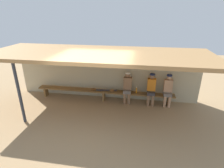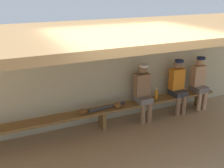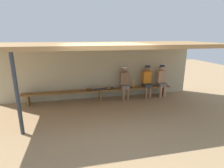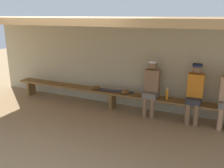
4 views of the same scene
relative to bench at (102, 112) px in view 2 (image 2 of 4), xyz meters
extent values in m
plane|color=#9E7F59|center=(0.00, -1.55, -0.39)|extent=(24.00, 24.00, 0.00)
cube|color=#B7AD8C|center=(0.00, 0.45, 0.71)|extent=(8.00, 0.20, 2.20)
cube|color=#9E7547|center=(0.00, -0.85, 1.87)|extent=(8.00, 2.80, 0.12)
cube|color=brown|center=(0.00, 0.00, 0.05)|extent=(6.00, 0.36, 0.05)
cube|color=brown|center=(0.00, 0.00, -0.18)|extent=(0.08, 0.29, 0.41)
cube|color=brown|center=(2.75, 0.00, -0.18)|extent=(0.08, 0.29, 0.41)
cube|color=#333338|center=(2.01, -0.02, 0.14)|extent=(0.32, 0.40, 0.14)
cylinder|color=#8C6647|center=(1.92, -0.18, -0.15)|extent=(0.11, 0.11, 0.48)
cylinder|color=#8C6647|center=(2.10, -0.18, -0.15)|extent=(0.11, 0.11, 0.48)
cube|color=orange|center=(2.01, 0.06, 0.47)|extent=(0.34, 0.20, 0.52)
sphere|color=#8C6647|center=(2.01, 0.06, 0.84)|extent=(0.21, 0.21, 0.21)
cylinder|color=#19234C|center=(2.01, 0.02, 0.93)|extent=(0.21, 0.21, 0.05)
cube|color=slate|center=(1.02, -0.02, 0.14)|extent=(0.32, 0.40, 0.14)
cylinder|color=#8C6647|center=(0.93, -0.18, -0.15)|extent=(0.11, 0.11, 0.48)
cylinder|color=#8C6647|center=(1.11, -0.18, -0.15)|extent=(0.11, 0.11, 0.48)
cube|color=#8C6647|center=(1.02, 0.06, 0.47)|extent=(0.34, 0.20, 0.52)
sphere|color=#8C6647|center=(1.02, 0.06, 0.84)|extent=(0.21, 0.21, 0.21)
cylinder|color=white|center=(1.02, 0.02, 0.93)|extent=(0.21, 0.21, 0.05)
cube|color=slate|center=(2.67, -0.02, 0.14)|extent=(0.32, 0.40, 0.14)
cylinder|color=tan|center=(2.58, -0.18, -0.15)|extent=(0.11, 0.11, 0.48)
cylinder|color=tan|center=(2.76, -0.18, -0.15)|extent=(0.11, 0.11, 0.48)
cube|color=tan|center=(2.67, 0.06, 0.47)|extent=(0.34, 0.20, 0.52)
sphere|color=tan|center=(2.67, 0.06, 0.84)|extent=(0.21, 0.21, 0.21)
cylinder|color=#19234C|center=(2.67, 0.02, 0.93)|extent=(0.21, 0.21, 0.05)
cylinder|color=orange|center=(1.40, 0.01, 0.20)|extent=(0.06, 0.06, 0.25)
cylinder|color=white|center=(1.40, 0.01, 0.33)|extent=(0.05, 0.05, 0.02)
ellipsoid|color=brown|center=(0.36, -0.02, 0.12)|extent=(0.26, 0.29, 0.09)
ellipsoid|color=brown|center=(-0.45, -0.01, 0.12)|extent=(0.25, 0.19, 0.09)
cylinder|color=#333338|center=(0.12, 0.00, 0.11)|extent=(0.90, 0.18, 0.07)
camera|label=1|loc=(1.53, -6.93, 3.26)|focal=28.61mm
camera|label=2|loc=(-2.08, -5.05, 2.60)|focal=44.00mm
camera|label=3|loc=(-0.98, -6.78, 2.19)|focal=28.42mm
camera|label=4|loc=(2.48, -5.38, 1.98)|focal=38.72mm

